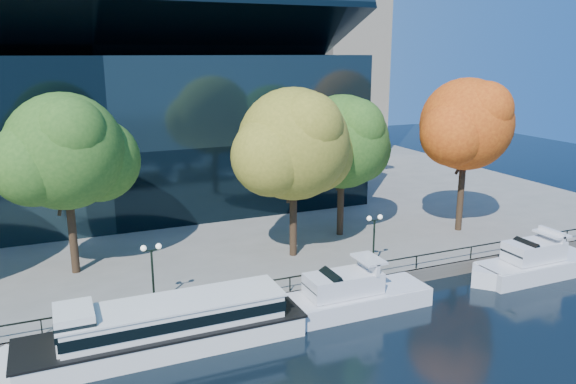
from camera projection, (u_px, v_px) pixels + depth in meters
name	position (u px, v px, depth m)	size (l,w,h in m)	color
ground	(233.00, 343.00, 32.32)	(160.00, 160.00, 0.00)	black
promenade	(136.00, 193.00, 64.60)	(90.00, 67.08, 1.00)	slate
railing	(216.00, 290.00, 34.74)	(88.20, 0.08, 0.99)	black
convention_building	(97.00, 131.00, 57.03)	(50.00, 24.57, 21.43)	black
tour_boat	(158.00, 327.00, 31.26)	(17.32, 3.86, 3.29)	white
cruiser_near	(344.00, 296.00, 35.90)	(11.87, 3.06, 3.44)	silver
cruiser_far	(533.00, 263.00, 41.50)	(10.76, 2.98, 3.52)	silver
tree_2	(67.00, 154.00, 38.02)	(9.98, 8.18, 12.73)	black
tree_3	(296.00, 146.00, 41.42)	(10.42, 8.54, 12.85)	black
tree_4	(344.00, 144.00, 46.48)	(9.72, 7.97, 11.95)	black
tree_5	(468.00, 126.00, 47.43)	(9.74, 7.99, 13.24)	black
lamp_1	(152.00, 261.00, 33.98)	(1.26, 0.36, 4.03)	black
lamp_2	(374.00, 229.00, 40.02)	(1.26, 0.36, 4.03)	black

